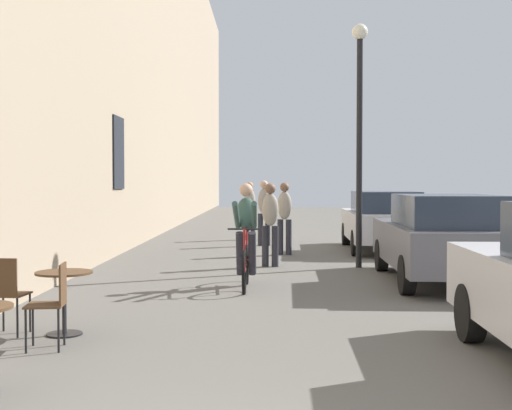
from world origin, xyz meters
The scene contains 11 objects.
cafe_table_mid centered at (-2.00, 4.89, 0.52)m, with size 0.64×0.64×0.72m.
cafe_chair_mid_toward_street centered at (-1.92, 4.23, 0.52)m, with size 0.42×0.42×0.89m.
cafe_chair_mid_toward_wall centered at (-2.62, 4.81, 0.52)m, with size 0.41×0.41×0.89m.
cyclist_on_bicycle centered at (-0.04, 8.42, 0.81)m, with size 0.52×1.76×1.74m.
pedestrian_near centered at (0.37, 11.15, 0.96)m, with size 0.35×0.26×1.71m.
pedestrian_mid centered at (0.73, 13.43, 0.97)m, with size 0.38×0.29×1.72m.
pedestrian_far centered at (0.24, 15.78, 1.00)m, with size 0.35×0.26×1.77m.
pedestrian_furthest centered at (-0.20, 17.69, 0.98)m, with size 0.36×0.27×1.73m.
street_lamp centered at (2.17, 11.05, 3.11)m, with size 0.32×0.32×4.90m.
parked_car_second centered at (3.29, 8.96, 0.79)m, with size 1.92×4.32×1.52m.
parked_car_third centered at (3.23, 14.45, 0.78)m, with size 1.90×4.27×1.50m.
Camera 1 is at (0.28, -2.77, 1.73)m, focal length 48.00 mm.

